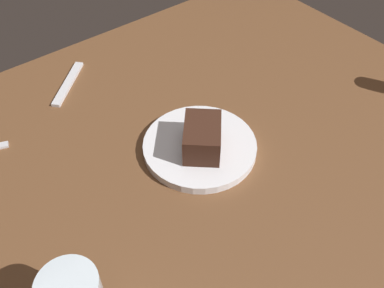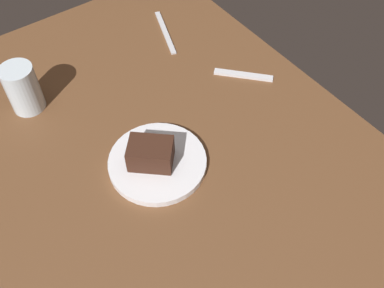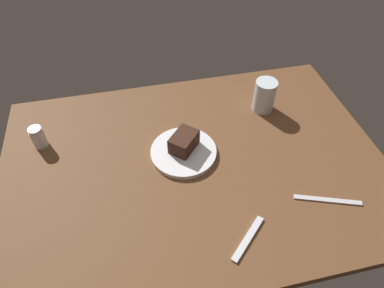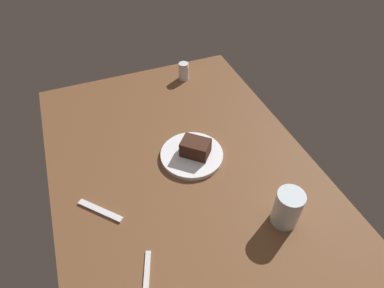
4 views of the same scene
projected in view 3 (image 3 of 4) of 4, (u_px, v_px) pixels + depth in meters
dining_table at (194, 166)px, 107.49cm from camera, size 120.00×84.00×3.00cm
dessert_plate at (184, 152)px, 108.34cm from camera, size 21.13×21.13×1.61cm
chocolate_cake_slice at (184, 142)px, 106.55cm from camera, size 10.98×11.21×5.54cm
salt_shaker at (38, 137)px, 108.70cm from camera, size 4.37×4.37×7.66cm
water_glass at (264, 96)px, 119.60cm from camera, size 7.63×7.63×11.82cm
dessert_spoon at (248, 239)px, 88.43cm from camera, size 12.18×11.57×0.70cm
butter_knife at (328, 200)px, 96.63cm from camera, size 18.38×7.66×0.50cm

